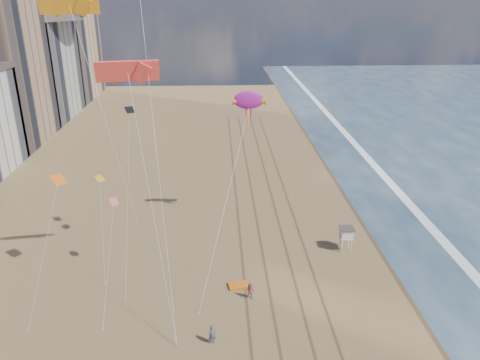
# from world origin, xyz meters

# --- Properties ---
(wet_sand) EXTENTS (260.00, 260.00, 0.00)m
(wet_sand) POSITION_xyz_m (19.00, 40.00, 0.00)
(wet_sand) COLOR #42301E
(wet_sand) RESTS_ON ground
(foam) EXTENTS (260.00, 260.00, 0.00)m
(foam) POSITION_xyz_m (23.20, 40.00, 0.00)
(foam) COLOR white
(foam) RESTS_ON ground
(tracks) EXTENTS (7.68, 120.00, 0.01)m
(tracks) POSITION_xyz_m (2.55, 30.00, 0.01)
(tracks) COLOR brown
(tracks) RESTS_ON ground
(lifeguard_stand) EXTENTS (1.61, 1.61, 2.90)m
(lifeguard_stand) POSITION_xyz_m (10.80, 27.18, 2.23)
(lifeguard_stand) COLOR silver
(lifeguard_stand) RESTS_ON ground
(grounded_kite) EXTENTS (2.30, 1.68, 0.24)m
(grounded_kite) POSITION_xyz_m (-1.81, 20.62, 0.12)
(grounded_kite) COLOR orange
(grounded_kite) RESTS_ON ground
(show_kite) EXTENTS (4.86, 9.25, 24.00)m
(show_kite) POSITION_xyz_m (-0.04, 34.04, 16.15)
(show_kite) COLOR #A8198E
(show_kite) RESTS_ON ground
(kite_flyer_a) EXTENTS (0.76, 0.59, 1.86)m
(kite_flyer_a) POSITION_xyz_m (-4.42, 12.41, 0.93)
(kite_flyer_a) COLOR #505667
(kite_flyer_a) RESTS_ON ground
(kite_flyer_b) EXTENTS (0.97, 0.84, 1.72)m
(kite_flyer_b) POSITION_xyz_m (-0.80, 18.53, 0.86)
(kite_flyer_b) COLOR brown
(kite_flyer_b) RESTS_ON ground
(small_kites) EXTENTS (7.95, 9.55, 8.78)m
(small_kites) POSITION_xyz_m (-16.34, 25.79, 11.25)
(small_kites) COLOR gold
(small_kites) RESTS_ON ground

